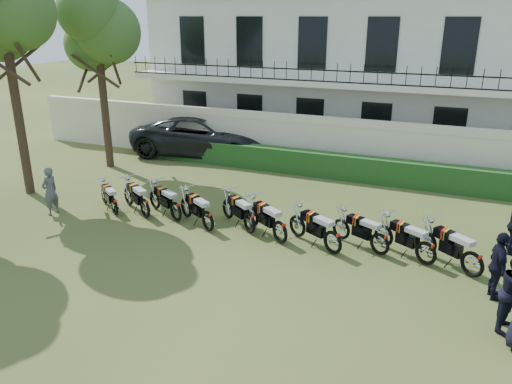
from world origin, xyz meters
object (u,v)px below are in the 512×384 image
Objects in this scene: motorcycle_3 at (208,216)px; tree_west_near at (97,25)px; motorcycle_4 at (250,218)px; officer_2 at (498,266)px; tree_west_mid at (1,1)px; motorcycle_6 at (333,237)px; motorcycle_0 at (114,202)px; motorcycle_7 at (380,239)px; motorcycle_1 at (145,204)px; motorcycle_8 at (427,248)px; motorcycle_9 at (473,258)px; inspector at (50,191)px; motorcycle_5 at (280,227)px; motorcycle_2 at (176,207)px; suv at (205,136)px.

tree_west_near is at bearing 89.29° from motorcycle_3.
officer_2 reaches higher than motorcycle_4.
tree_west_mid is at bearing 117.31° from motorcycle_3.
motorcycle_6 is at bearing -58.91° from motorcycle_3.
motorcycle_7 is at bearing -51.06° from motorcycle_0.
motorcycle_1 reaches higher than motorcycle_4.
motorcycle_8 is (13.55, -4.25, -5.38)m from tree_west_near.
inspector is at bearing 130.24° from motorcycle_9.
motorcycle_4 is at bearing -54.50° from motorcycle_1.
tree_west_mid is 4.83× the size of motorcycle_5.
motorcycle_6 reaches higher than motorcycle_2.
motorcycle_2 is 0.97× the size of motorcycle_6.
motorcycle_8 is (14.05, -0.25, -6.16)m from tree_west_mid.
motorcycle_6 is (1.58, -0.09, 0.00)m from motorcycle_5.
motorcycle_8 is at bearing 98.76° from inspector.
motorcycle_8 is at bearing -69.98° from motorcycle_7.
motorcycle_3 is at bearing 142.53° from motorcycle_4.
suv is at bearing 84.78° from motorcycle_8.
suv is at bearing 46.12° from motorcycle_1.
motorcycle_5 is at bearing -65.86° from motorcycle_2.
inspector is (-11.73, -1.05, 0.29)m from motorcycle_8.
motorcycle_3 is 3.88m from motorcycle_6.
tree_west_mid is 9.86m from suv.
motorcycle_0 is 5.75m from motorcycle_5.
motorcycle_9 is (6.21, -0.29, 0.03)m from motorcycle_4.
motorcycle_5 is at bearing 116.11° from motorcycle_6.
motorcycle_7 is (6.40, 0.13, -0.01)m from motorcycle_2.
inspector is (-6.65, -1.11, 0.30)m from motorcycle_4.
tree_west_mid is 1.12× the size of tree_west_near.
motorcycle_0 is (3.80, -4.59, -5.43)m from tree_west_near.
motorcycle_6 is at bearing -2.88° from tree_west_mid.
motorcycle_0 is 0.84× the size of motorcycle_8.
motorcycle_3 is (3.45, 0.03, 0.06)m from motorcycle_0.
motorcycle_8 is at bearing 115.21° from motorcycle_9.
suv is (-6.63, 7.74, 0.40)m from motorcycle_5.
motorcycle_0 is at bearing -50.37° from tree_west_near.
suv reaches higher than motorcycle_7.
motorcycle_5 is at bearing 68.94° from officer_2.
suv is at bearing 42.28° from officer_2.
motorcycle_1 is 0.27× the size of suv.
tree_west_mid is 4.11m from tree_west_near.
motorcycle_9 is (10.87, 0.12, 0.08)m from motorcycle_0.
motorcycle_7 is 1.03× the size of motorcycle_9.
suv is 4.16× the size of inspector.
tree_west_mid is at bearing 115.03° from motorcycle_7.
motorcycle_1 is 1.01× the size of motorcycle_9.
tree_west_near is 4.92× the size of inspector.
motorcycle_6 reaches higher than motorcycle_1.
motorcycle_1 is 7.93m from suv.
inspector is at bearing 132.06° from motorcycle_2.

